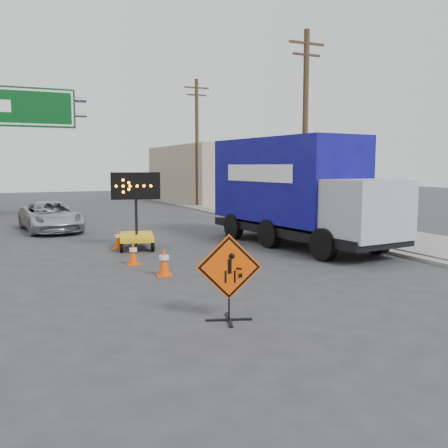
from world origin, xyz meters
TOP-DOWN VIEW (x-y plane):
  - ground at (0.00, 0.00)m, footprint 100.00×100.00m
  - curb_right at (7.20, 15.00)m, footprint 0.40×60.00m
  - sidewalk_right at (9.50, 15.00)m, footprint 4.00×60.00m
  - building_right_far at (13.00, 30.00)m, footprint 10.00×14.00m
  - highway_gantry at (-4.43, 17.96)m, footprint 6.18×0.38m
  - utility_pole_near at (8.00, 10.00)m, footprint 1.80×0.26m
  - utility_pole_far at (8.00, 24.00)m, footprint 1.80×0.26m
  - construction_sign at (-0.83, -1.15)m, footprint 1.21×0.87m
  - arrow_board at (-0.42, 7.79)m, footprint 1.70×2.12m
  - pickup_truck at (-2.82, 14.12)m, footprint 2.74×5.07m
  - box_truck at (5.24, 6.19)m, footprint 3.43×8.63m
  - cone_a at (-0.82, 3.12)m, footprint 0.47×0.47m
  - cone_b at (-1.22, 4.97)m, footprint 0.37×0.37m
  - cone_c at (-1.03, 8.05)m, footprint 0.43×0.43m

SIDE VIEW (x-z plane):
  - ground at x=0.00m, z-range 0.00..0.00m
  - curb_right at x=7.20m, z-range 0.00..0.12m
  - sidewalk_right at x=9.50m, z-range 0.00..0.15m
  - cone_c at x=-1.03m, z-range 0.00..0.72m
  - cone_b at x=-1.22m, z-range 0.00..0.72m
  - cone_a at x=-0.82m, z-range 0.00..0.80m
  - arrow_board at x=-0.42m, z-range -0.75..1.98m
  - pickup_truck at x=-2.82m, z-range 0.00..1.35m
  - construction_sign at x=-0.83m, z-range 0.05..1.73m
  - box_truck at x=5.24m, z-range -0.19..3.80m
  - building_right_far at x=13.00m, z-range 0.00..4.60m
  - utility_pole_near at x=8.00m, z-range 0.18..9.18m
  - utility_pole_far at x=8.00m, z-range 0.18..9.18m
  - highway_gantry at x=-4.43m, z-range 1.62..8.52m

